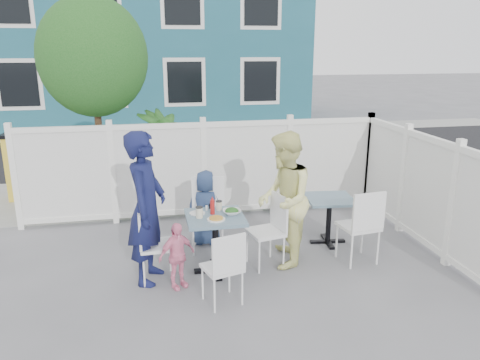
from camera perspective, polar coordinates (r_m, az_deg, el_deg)
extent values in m
plane|color=slate|center=(5.76, -2.36, -12.75)|extent=(80.00, 80.00, 0.00)
cube|color=gray|center=(9.25, -5.96, -1.47)|extent=(24.00, 2.60, 0.01)
cube|color=black|center=(12.82, -7.50, 3.42)|extent=(24.00, 5.00, 0.01)
cube|color=gray|center=(15.86, -8.25, 5.81)|extent=(24.00, 1.60, 0.01)
cube|color=#1E5869|center=(19.00, -10.78, 16.45)|extent=(11.00, 6.00, 6.00)
cube|color=black|center=(16.22, -19.41, 11.00)|extent=(1.20, 0.04, 1.40)
cube|color=black|center=(16.16, -4.95, 11.81)|extent=(1.20, 0.04, 1.40)
cube|color=black|center=(16.23, -20.27, 19.80)|extent=(1.20, 0.04, 1.40)
cube|color=black|center=(16.17, -5.17, 20.68)|extent=(1.20, 0.04, 1.40)
cube|color=white|center=(7.70, -4.43, 1.28)|extent=(5.80, 0.04, 1.40)
cube|color=white|center=(7.54, -4.55, 6.72)|extent=(5.86, 0.08, 0.08)
cube|color=white|center=(7.93, -4.31, -4.04)|extent=(5.86, 0.08, 0.12)
cube|color=white|center=(7.01, 21.75, -1.32)|extent=(0.04, 3.60, 1.40)
cube|color=white|center=(6.84, 22.39, 4.60)|extent=(0.08, 3.66, 0.08)
cube|color=white|center=(7.26, 21.13, -7.06)|extent=(0.08, 3.66, 0.12)
cylinder|color=#382316|center=(8.49, -16.72, 4.67)|extent=(0.12, 0.12, 2.40)
ellipsoid|color=#184B17|center=(8.34, -17.51, 14.13)|extent=(1.80, 1.62, 1.98)
cube|color=gold|center=(9.53, -24.53, 1.36)|extent=(0.67, 0.49, 1.19)
imported|color=#184B17|center=(8.32, -9.54, 2.48)|extent=(1.34, 1.34, 1.71)
imported|color=#184B17|center=(8.63, 6.21, 2.28)|extent=(1.62, 1.50, 1.47)
cube|color=#3F5B7C|center=(5.81, -3.05, -4.59)|extent=(0.71, 0.71, 0.04)
cylinder|color=black|center=(5.95, -3.00, -7.89)|extent=(0.08, 0.08, 0.69)
cube|color=black|center=(6.09, -2.95, -10.85)|extent=(0.56, 0.08, 0.04)
cube|color=black|center=(6.09, -2.95, -10.85)|extent=(0.08, 0.56, 0.04)
cube|color=#3F5B7C|center=(6.79, 10.90, -2.29)|extent=(0.72, 0.72, 0.04)
cylinder|color=black|center=(6.90, 10.75, -4.94)|extent=(0.07, 0.07, 0.63)
cube|color=black|center=(7.02, 10.61, -7.36)|extent=(0.52, 0.13, 0.04)
cube|color=black|center=(7.02, 10.61, -7.36)|extent=(0.13, 0.52, 0.04)
cube|color=white|center=(5.80, -10.12, -7.86)|extent=(0.41, 0.43, 0.04)
cube|color=white|center=(5.71, -12.14, -5.70)|extent=(0.04, 0.42, 0.45)
cylinder|color=white|center=(6.07, -8.50, -9.01)|extent=(0.02, 0.02, 0.45)
cylinder|color=white|center=(5.74, -8.20, -10.50)|extent=(0.02, 0.02, 0.45)
cylinder|color=white|center=(6.06, -11.73, -9.23)|extent=(0.02, 0.02, 0.45)
cylinder|color=white|center=(5.73, -11.62, -10.73)|extent=(0.02, 0.02, 0.45)
cube|color=white|center=(6.07, 3.11, -6.38)|extent=(0.50, 0.51, 0.04)
cube|color=white|center=(6.06, 4.79, -3.85)|extent=(0.13, 0.43, 0.46)
cylinder|color=white|center=(5.94, 2.37, -9.33)|extent=(0.02, 0.02, 0.46)
cylinder|color=white|center=(6.24, 0.86, -8.01)|extent=(0.02, 0.02, 0.46)
cylinder|color=white|center=(6.09, 5.35, -8.73)|extent=(0.02, 0.02, 0.46)
cylinder|color=white|center=(6.38, 3.73, -7.48)|extent=(0.02, 0.02, 0.46)
cube|color=white|center=(6.51, -3.93, -4.50)|extent=(0.52, 0.51, 0.04)
cube|color=white|center=(6.62, -3.92, -1.65)|extent=(0.46, 0.11, 0.49)
cylinder|color=white|center=(6.43, -2.17, -7.13)|extent=(0.03, 0.03, 0.49)
cylinder|color=white|center=(6.44, -5.71, -7.15)|extent=(0.03, 0.03, 0.49)
cylinder|color=white|center=(6.77, -2.16, -5.89)|extent=(0.03, 0.03, 0.49)
cylinder|color=white|center=(6.79, -5.51, -5.91)|extent=(0.03, 0.03, 0.49)
cube|color=white|center=(5.24, -2.21, -10.65)|extent=(0.49, 0.47, 0.04)
cube|color=white|center=(4.99, -1.34, -9.07)|extent=(0.38, 0.14, 0.42)
cylinder|color=white|center=(5.41, -4.58, -12.33)|extent=(0.02, 0.02, 0.42)
cylinder|color=white|center=(5.53, -1.32, -11.59)|extent=(0.02, 0.02, 0.42)
cylinder|color=white|center=(5.15, -3.13, -13.84)|extent=(0.02, 0.02, 0.42)
cylinder|color=white|center=(5.28, 0.28, -13.00)|extent=(0.02, 0.02, 0.42)
cube|color=white|center=(6.36, 14.23, -5.49)|extent=(0.51, 0.50, 0.04)
cube|color=white|center=(6.11, 15.45, -3.75)|extent=(0.46, 0.09, 0.49)
cylinder|color=white|center=(6.50, 11.72, -7.19)|extent=(0.03, 0.03, 0.49)
cylinder|color=white|center=(6.70, 14.66, -6.68)|extent=(0.03, 0.03, 0.49)
cylinder|color=white|center=(6.21, 13.45, -8.44)|extent=(0.03, 0.03, 0.49)
cylinder|color=white|center=(6.42, 16.47, -7.85)|extent=(0.03, 0.03, 0.49)
imported|color=#121742|center=(5.65, -11.32, -3.37)|extent=(0.62, 0.77, 1.85)
imported|color=#ECEC43|center=(6.00, 5.37, -2.43)|extent=(0.87, 1.00, 1.76)
imported|color=navy|center=(6.71, -4.19, -3.40)|extent=(0.60, 0.46, 1.09)
imported|color=pink|center=(5.60, -7.70, -9.13)|extent=(0.51, 0.40, 0.81)
cylinder|color=white|center=(5.67, -2.93, -4.81)|extent=(0.22, 0.22, 0.01)
cylinder|color=white|center=(5.89, -5.23, -4.05)|extent=(0.20, 0.20, 0.01)
imported|color=white|center=(5.85, -1.00, -3.92)|extent=(0.22, 0.22, 0.05)
cylinder|color=beige|center=(5.74, -4.99, -3.99)|extent=(0.09, 0.09, 0.13)
cylinder|color=beige|center=(5.98, -2.57, -3.17)|extent=(0.08, 0.08, 0.11)
cylinder|color=#AA1918|center=(5.84, -3.37, -3.32)|extent=(0.06, 0.06, 0.18)
cylinder|color=white|center=(5.99, -4.09, -3.41)|extent=(0.03, 0.03, 0.07)
cylinder|color=black|center=(6.05, -3.68, -3.21)|extent=(0.03, 0.03, 0.06)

